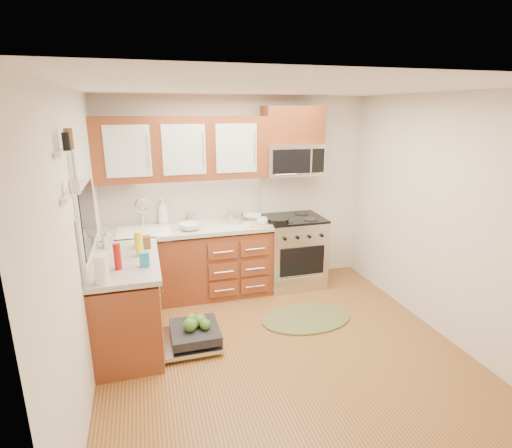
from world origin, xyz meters
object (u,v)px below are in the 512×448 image
object	(u,v)px
dishwasher	(191,336)
range	(293,251)
stock_pot	(235,217)
upper_cabinets	(182,148)
skillet	(278,220)
bowl_b	(190,226)
cup	(262,221)
paper_towel_roll	(101,269)
rug	(306,318)
microwave	(292,159)
cutting_board	(262,225)
sink	(144,241)
bowl_a	(252,217)

from	to	relation	value
dishwasher	range	bearing A→B (deg)	36.27
range	stock_pot	bearing A→B (deg)	175.33
upper_cabinets	range	xyz separation A→B (m)	(1.41, -0.15, -1.40)
skillet	bowl_b	bearing A→B (deg)	176.98
upper_cabinets	cup	bearing A→B (deg)	-18.77
paper_towel_roll	cup	distance (m)	2.20
paper_towel_roll	skillet	bearing A→B (deg)	32.75
rug	bowl_b	size ratio (longest dim) A/B	4.03
range	cup	size ratio (longest dim) A/B	7.32
microwave	cutting_board	xyz separation A→B (m)	(-0.50, -0.31, -0.77)
dishwasher	rug	size ratio (longest dim) A/B	0.66
dishwasher	rug	world-z (taller)	dishwasher
upper_cabinets	stock_pot	xyz separation A→B (m)	(0.62, -0.08, -0.88)
skillet	cutting_board	size ratio (longest dim) A/B	0.98
sink	cutting_board	distance (m)	1.45
upper_cabinets	paper_towel_roll	xyz separation A→B (m)	(-0.88, -1.59, -0.83)
range	stock_pot	distance (m)	0.94
dishwasher	cutting_board	bearing A→B (deg)	42.22
stock_pot	cutting_board	world-z (taller)	stock_pot
bowl_a	bowl_b	xyz separation A→B (m)	(-0.85, -0.28, 0.01)
stock_pot	bowl_a	xyz separation A→B (m)	(0.26, 0.11, -0.04)
rug	stock_pot	world-z (taller)	stock_pot
upper_cabinets	skillet	size ratio (longest dim) A/B	7.60
paper_towel_roll	bowl_a	bearing A→B (deg)	42.79
stock_pot	cutting_board	bearing A→B (deg)	-41.09
cutting_board	bowl_b	bearing A→B (deg)	174.76
range	upper_cabinets	bearing A→B (deg)	174.11
cutting_board	cup	bearing A→B (deg)	72.69
sink	stock_pot	size ratio (longest dim) A/B	2.80
stock_pot	bowl_a	world-z (taller)	stock_pot
sink	bowl_a	size ratio (longest dim) A/B	2.59
bowl_a	cup	distance (m)	0.34
cup	cutting_board	bearing A→B (deg)	-107.31
sink	bowl_a	world-z (taller)	bowl_a
paper_towel_roll	bowl_a	size ratio (longest dim) A/B	1.04
range	cup	distance (m)	0.72
stock_pot	bowl_b	distance (m)	0.62
stock_pot	cup	xyz separation A→B (m)	(0.29, -0.23, -0.02)
sink	cutting_board	bearing A→B (deg)	-7.03
sink	paper_towel_roll	world-z (taller)	paper_towel_roll
skillet	cup	size ratio (longest dim) A/B	2.08
sink	upper_cabinets	bearing A→B (deg)	16.45
dishwasher	bowl_a	distance (m)	1.85
sink	bowl_a	bearing A→B (deg)	7.33
upper_cabinets	bowl_b	xyz separation A→B (m)	(0.02, -0.25, -0.91)
microwave	paper_towel_roll	xyz separation A→B (m)	(-2.28, -1.57, -0.65)
range	sink	distance (m)	1.96
skillet	bowl_b	distance (m)	1.11
microwave	skillet	distance (m)	0.83
bowl_a	bowl_b	world-z (taller)	bowl_b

